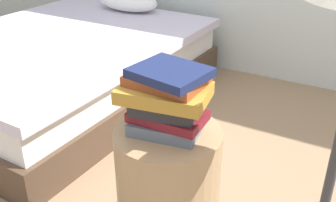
{
  "coord_description": "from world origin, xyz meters",
  "views": [
    {
      "loc": [
        0.59,
        -1.04,
        1.31
      ],
      "look_at": [
        0.0,
        0.0,
        0.7
      ],
      "focal_mm": 42.44,
      "sensor_mm": 36.0,
      "label": 1
    }
  ],
  "objects_px": {
    "book_slate": "(167,125)",
    "side_table": "(168,195)",
    "book_charcoal": "(166,105)",
    "book_ochre": "(164,93)",
    "book_rust": "(167,79)",
    "bed": "(64,66)",
    "book_maroon": "(167,117)",
    "book_navy": "(170,73)"
  },
  "relations": [
    {
      "from": "book_ochre",
      "to": "book_rust",
      "type": "relative_size",
      "value": 1.19
    },
    {
      "from": "bed",
      "to": "book_ochre",
      "type": "xyz_separation_m",
      "value": [
        1.36,
        -0.92,
        0.5
      ]
    },
    {
      "from": "side_table",
      "to": "book_ochre",
      "type": "height_order",
      "value": "book_ochre"
    },
    {
      "from": "book_slate",
      "to": "book_ochre",
      "type": "height_order",
      "value": "book_ochre"
    },
    {
      "from": "book_slate",
      "to": "book_navy",
      "type": "xyz_separation_m",
      "value": [
        0.02,
        -0.01,
        0.2
      ]
    },
    {
      "from": "side_table",
      "to": "book_rust",
      "type": "xyz_separation_m",
      "value": [
        -0.01,
        0.01,
        0.48
      ]
    },
    {
      "from": "book_rust",
      "to": "bed",
      "type": "bearing_deg",
      "value": 146.91
    },
    {
      "from": "book_maroon",
      "to": "book_rust",
      "type": "bearing_deg",
      "value": 114.93
    },
    {
      "from": "side_table",
      "to": "book_charcoal",
      "type": "distance_m",
      "value": 0.39
    },
    {
      "from": "side_table",
      "to": "book_charcoal",
      "type": "height_order",
      "value": "book_charcoal"
    },
    {
      "from": "side_table",
      "to": "book_ochre",
      "type": "xyz_separation_m",
      "value": [
        -0.01,
        -0.01,
        0.44
      ]
    },
    {
      "from": "bed",
      "to": "book_slate",
      "type": "xyz_separation_m",
      "value": [
        1.36,
        -0.9,
        0.37
      ]
    },
    {
      "from": "bed",
      "to": "book_rust",
      "type": "height_order",
      "value": "book_rust"
    },
    {
      "from": "book_slate",
      "to": "side_table",
      "type": "bearing_deg",
      "value": -47.74
    },
    {
      "from": "side_table",
      "to": "book_navy",
      "type": "distance_m",
      "value": 0.51
    },
    {
      "from": "side_table",
      "to": "book_navy",
      "type": "height_order",
      "value": "book_navy"
    },
    {
      "from": "book_rust",
      "to": "book_ochre",
      "type": "bearing_deg",
      "value": -83.85
    },
    {
      "from": "book_charcoal",
      "to": "book_ochre",
      "type": "relative_size",
      "value": 0.76
    },
    {
      "from": "side_table",
      "to": "book_ochre",
      "type": "relative_size",
      "value": 1.96
    },
    {
      "from": "book_slate",
      "to": "book_maroon",
      "type": "xyz_separation_m",
      "value": [
        0.01,
        -0.01,
        0.04
      ]
    },
    {
      "from": "side_table",
      "to": "book_charcoal",
      "type": "bearing_deg",
      "value": -148.4
    },
    {
      "from": "side_table",
      "to": "book_ochre",
      "type": "bearing_deg",
      "value": -124.82
    },
    {
      "from": "side_table",
      "to": "book_rust",
      "type": "bearing_deg",
      "value": 129.65
    },
    {
      "from": "book_charcoal",
      "to": "bed",
      "type": "bearing_deg",
      "value": 136.75
    },
    {
      "from": "book_navy",
      "to": "book_slate",
      "type": "bearing_deg",
      "value": 162.36
    },
    {
      "from": "book_ochre",
      "to": "book_rust",
      "type": "distance_m",
      "value": 0.05
    },
    {
      "from": "book_slate",
      "to": "book_charcoal",
      "type": "bearing_deg",
      "value": -83.57
    },
    {
      "from": "bed",
      "to": "side_table",
      "type": "xyz_separation_m",
      "value": [
        1.37,
        -0.91,
        0.05
      ]
    },
    {
      "from": "bed",
      "to": "side_table",
      "type": "distance_m",
      "value": 1.64
    },
    {
      "from": "book_maroon",
      "to": "book_ochre",
      "type": "xyz_separation_m",
      "value": [
        -0.01,
        -0.01,
        0.09
      ]
    },
    {
      "from": "bed",
      "to": "book_charcoal",
      "type": "distance_m",
      "value": 1.7
    },
    {
      "from": "book_charcoal",
      "to": "book_rust",
      "type": "bearing_deg",
      "value": 97.03
    },
    {
      "from": "side_table",
      "to": "book_ochre",
      "type": "distance_m",
      "value": 0.44
    },
    {
      "from": "bed",
      "to": "book_slate",
      "type": "relative_size",
      "value": 8.64
    },
    {
      "from": "book_maroon",
      "to": "book_rust",
      "type": "relative_size",
      "value": 1.03
    },
    {
      "from": "book_maroon",
      "to": "book_charcoal",
      "type": "relative_size",
      "value": 1.14
    },
    {
      "from": "bed",
      "to": "book_rust",
      "type": "bearing_deg",
      "value": -31.32
    },
    {
      "from": "book_slate",
      "to": "book_rust",
      "type": "relative_size",
      "value": 0.96
    },
    {
      "from": "bed",
      "to": "book_maroon",
      "type": "height_order",
      "value": "book_maroon"
    },
    {
      "from": "book_slate",
      "to": "book_navy",
      "type": "height_order",
      "value": "book_navy"
    },
    {
      "from": "bed",
      "to": "book_navy",
      "type": "distance_m",
      "value": 1.74
    },
    {
      "from": "bed",
      "to": "book_ochre",
      "type": "bearing_deg",
      "value": -31.94
    }
  ]
}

